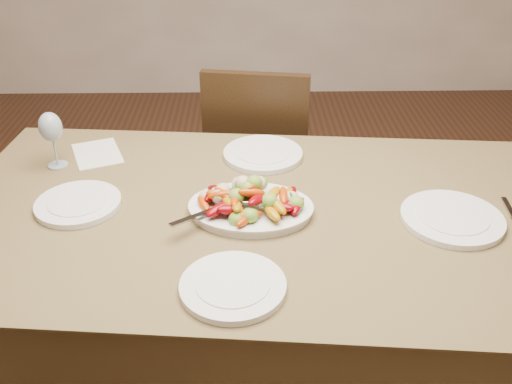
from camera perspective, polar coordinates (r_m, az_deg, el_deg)
The scene contains 11 objects.
dining_table at distance 1.92m, azimuth 0.00°, elevation -11.37°, with size 1.84×1.04×0.76m, color brown.
chair_far at distance 2.55m, azimuth 0.47°, elevation 3.12°, with size 0.42×0.42×0.95m, color black, non-canonical shape.
serving_platter at distance 1.66m, azimuth -0.52°, elevation -1.81°, with size 0.35×0.26×0.02m, color white.
roasted_vegetables at distance 1.63m, azimuth -0.53°, elevation -0.13°, with size 0.29×0.20×0.09m, color #6E0208, non-canonical shape.
serving_spoon at distance 1.62m, azimuth -2.93°, elevation -1.34°, with size 0.28×0.06×0.03m, color #9EA0A8, non-canonical shape.
plate_left at distance 1.78m, azimuth -17.35°, elevation -1.16°, with size 0.25×0.25×0.02m, color white.
plate_right at distance 1.72m, azimuth 19.00°, elevation -2.53°, with size 0.29×0.29×0.02m, color white.
plate_far at distance 1.97m, azimuth 0.70°, elevation 3.79°, with size 0.27×0.27×0.02m, color white.
plate_near at distance 1.39m, azimuth -2.33°, elevation -9.43°, with size 0.26×0.26×0.02m, color white.
wine_glass at distance 1.99m, azimuth -19.66°, elevation 5.06°, with size 0.08×0.08×0.20m, color #8C99A5, non-canonical shape.
menu_card at distance 2.07m, azimuth -15.59°, elevation 3.73°, with size 0.15×0.21×0.00m, color silver.
Camera 1 is at (0.08, -1.34, 1.67)m, focal length 40.00 mm.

